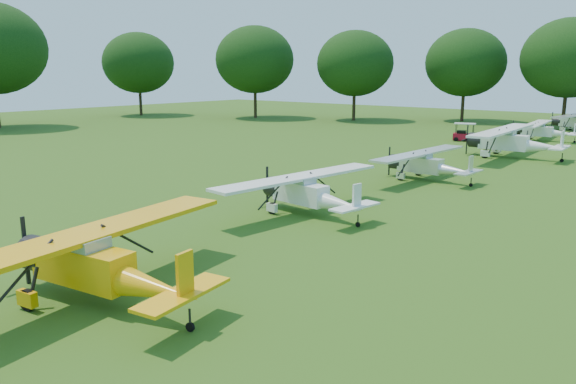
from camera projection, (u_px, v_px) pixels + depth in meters
The scene contains 8 objects.
ground at pixel (264, 229), 24.12m from camera, with size 160.00×160.00×0.00m, color #255A16.
tree_belt at pixel (338, 32), 20.33m from camera, with size 137.36×130.27×14.52m.
aircraft_2 at pixel (95, 262), 16.07m from camera, with size 7.09×11.23×2.20m.
aircraft_3 at pixel (307, 191), 26.34m from camera, with size 6.25×9.93×1.95m.
aircraft_4 at pixel (427, 163), 34.62m from camera, with size 5.92×9.42×1.86m.
aircraft_5 at pixel (511, 140), 43.62m from camera, with size 7.61×12.10×2.38m.
aircraft_6 at pixel (542, 130), 54.20m from camera, with size 5.95×9.46×1.86m.
golf_cart at pixel (464, 135), 54.25m from camera, with size 2.28×1.75×1.72m.
Camera 1 is at (15.58, -17.28, 6.65)m, focal length 35.00 mm.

